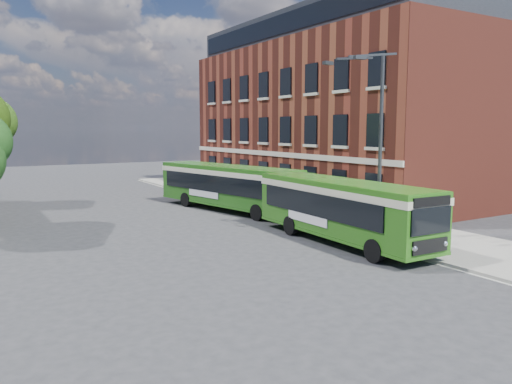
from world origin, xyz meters
TOP-DOWN VIEW (x-y plane):
  - ground at (0.00, 0.00)m, footprint 120.00×120.00m
  - pavement at (7.00, 8.00)m, footprint 6.00×48.00m
  - kerb_line at (3.95, 8.00)m, footprint 0.12×48.00m
  - brick_office at (14.00, 12.00)m, footprint 12.10×26.00m
  - street_lamp at (4.84, -2.00)m, footprint 2.96×2.38m
  - bus_stop_sign at (5.60, -4.20)m, footprint 0.35×0.08m
  - bus_front at (3.20, -1.54)m, footprint 2.87×11.07m
  - bus_rear at (3.00, 9.81)m, footprint 4.95×12.36m
  - pedestrian_a at (4.60, -2.25)m, footprint 0.62×0.44m
  - pedestrian_b at (4.90, -5.50)m, footprint 0.91×0.76m

SIDE VIEW (x-z plane):
  - ground at x=0.00m, z-range 0.00..0.00m
  - kerb_line at x=3.95m, z-range 0.00..0.01m
  - pavement at x=7.00m, z-range 0.00..0.15m
  - pedestrian_a at x=4.60m, z-range 0.15..1.75m
  - pedestrian_b at x=4.90m, z-range 0.15..1.85m
  - bus_stop_sign at x=5.60m, z-range 0.25..2.77m
  - bus_front at x=3.20m, z-range 0.32..3.34m
  - bus_rear at x=3.00m, z-range 0.32..3.34m
  - street_lamp at x=4.84m, z-range 0.29..9.29m
  - brick_office at x=14.00m, z-range -0.13..14.07m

